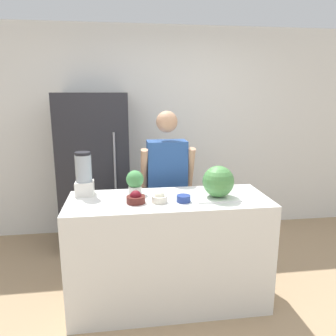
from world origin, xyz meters
TOP-DOWN VIEW (x-y plane):
  - ground_plane at (0.00, 0.00)m, footprint 14.00×14.00m
  - wall_back at (0.00, 1.98)m, footprint 8.00×0.06m
  - counter_island at (0.00, 0.32)m, footprint 1.66×0.65m
  - refrigerator at (-0.68, 1.58)m, footprint 0.78×0.72m
  - person at (0.07, 0.95)m, footprint 0.53×0.26m
  - cutting_board at (0.39, 0.28)m, footprint 0.36×0.26m
  - watermelon at (0.40, 0.27)m, footprint 0.26×0.26m
  - bowl_cherries at (-0.27, 0.25)m, footprint 0.15×0.15m
  - bowl_cream at (-0.08, 0.24)m, footprint 0.12×0.12m
  - bowl_small_blue at (0.11, 0.22)m, footprint 0.11×0.11m
  - blender at (-0.69, 0.52)m, footprint 0.15×0.15m
  - potted_plant at (-0.27, 0.48)m, footprint 0.15×0.15m

SIDE VIEW (x-z plane):
  - ground_plane at x=0.00m, z-range 0.00..0.00m
  - counter_island at x=0.00m, z-range 0.00..0.95m
  - person at x=0.07m, z-range 0.02..1.65m
  - refrigerator at x=-0.68m, z-range 0.00..1.80m
  - cutting_board at x=0.39m, z-range 0.95..0.96m
  - bowl_small_blue at x=0.11m, z-range 0.95..1.00m
  - bowl_cream at x=-0.08m, z-range 0.94..1.03m
  - bowl_cherries at x=-0.27m, z-range 0.93..1.04m
  - potted_plant at x=-0.27m, z-range 0.96..1.16m
  - watermelon at x=0.40m, z-range 0.96..1.22m
  - blender at x=-0.69m, z-range 0.94..1.31m
  - wall_back at x=0.00m, z-range 0.00..2.60m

